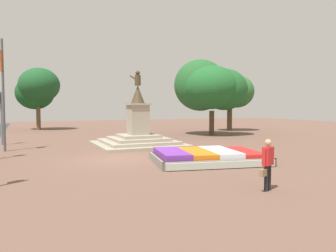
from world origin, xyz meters
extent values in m
plane|color=brown|center=(0.00, 0.00, 0.00)|extent=(90.42, 90.42, 0.00)
cube|color=#38281C|center=(3.56, -2.57, 0.16)|extent=(5.47, 4.15, 0.32)
cube|color=gray|center=(3.23, -4.22, 0.18)|extent=(5.05, 1.10, 0.36)
cube|color=gray|center=(3.88, -0.93, 0.18)|extent=(5.05, 1.10, 0.36)
cube|color=gray|center=(1.09, -2.09, 0.18)|extent=(0.77, 3.41, 0.36)
cube|color=gray|center=(6.03, -3.06, 0.18)|extent=(0.77, 3.41, 0.36)
cube|color=#72339E|center=(1.82, -2.23, 0.46)|extent=(1.75, 3.22, 0.28)
cube|color=orange|center=(2.98, -2.46, 0.44)|extent=(1.75, 3.22, 0.24)
cube|color=white|center=(4.14, -2.69, 0.45)|extent=(1.75, 3.22, 0.26)
cube|color=red|center=(5.30, -2.92, 0.42)|extent=(1.75, 3.22, 0.20)
cube|color=#B2BCAD|center=(3.22, -4.27, 0.18)|extent=(4.82, 1.14, 0.29)
cube|color=#9D937F|center=(2.61, 4.96, 0.09)|extent=(5.57, 5.57, 0.19)
cube|color=#9F9581|center=(2.61, 4.96, 0.28)|extent=(4.56, 4.56, 0.19)
cube|color=#9E9480|center=(2.61, 4.96, 0.47)|extent=(3.54, 3.54, 0.19)
cube|color=#9F9580|center=(2.61, 4.96, 0.66)|extent=(2.53, 2.53, 0.19)
cube|color=#9E937F|center=(2.61, 4.96, 1.74)|extent=(1.24, 1.24, 1.96)
cube|color=#9E937F|center=(2.61, 4.96, 2.78)|extent=(1.46, 1.46, 0.12)
cone|color=#473823|center=(2.61, 4.96, 3.43)|extent=(0.93, 0.93, 1.18)
cylinder|color=#473823|center=(2.61, 4.96, 4.37)|extent=(0.40, 0.40, 0.69)
sphere|color=#473823|center=(2.61, 4.96, 4.87)|extent=(0.30, 0.30, 0.30)
cylinder|color=#473823|center=(2.42, 5.11, 4.51)|extent=(0.53, 0.45, 0.44)
cylinder|color=slate|center=(-5.77, 9.16, 1.82)|extent=(0.12, 0.12, 3.64)
cylinder|color=#4C5156|center=(-5.44, 5.52, 3.27)|extent=(0.14, 0.14, 6.55)
cube|color=#D84C19|center=(-5.49, 5.21, 5.22)|extent=(0.09, 0.48, 1.22)
cylinder|color=#4C5156|center=(-5.49, 5.21, 5.83)|extent=(0.12, 0.62, 0.03)
cylinder|color=black|center=(2.65, -7.83, 0.41)|extent=(0.13, 0.13, 0.81)
cylinder|color=black|center=(2.48, -7.89, 0.41)|extent=(0.13, 0.13, 0.81)
cube|color=red|center=(2.56, -7.86, 1.10)|extent=(0.43, 0.35, 0.57)
cylinder|color=red|center=(2.78, -7.77, 1.07)|extent=(0.09, 0.09, 0.55)
cylinder|color=red|center=(2.34, -7.95, 1.07)|extent=(0.09, 0.09, 0.55)
sphere|color=tan|center=(2.56, -7.86, 1.52)|extent=(0.21, 0.21, 0.21)
cube|color=olive|center=(2.28, -7.97, 0.61)|extent=(0.30, 0.22, 0.22)
cylinder|color=brown|center=(-2.86, 23.51, 1.30)|extent=(0.46, 0.46, 2.59)
ellipsoid|color=#174C23|center=(-2.89, 24.46, 4.42)|extent=(3.88, 3.35, 3.65)
ellipsoid|color=#1C4F26|center=(-2.70, 23.39, 5.00)|extent=(4.44, 4.66, 3.83)
ellipsoid|color=#194E20|center=(-3.14, 24.26, 4.19)|extent=(4.23, 3.96, 3.78)
cylinder|color=brown|center=(16.20, 14.06, 1.28)|extent=(0.55, 0.55, 2.57)
ellipsoid|color=#316A30|center=(16.55, 14.26, 4.32)|extent=(3.17, 2.82, 2.92)
ellipsoid|color=#2B6E32|center=(15.44, 13.76, 4.15)|extent=(3.15, 3.42, 3.12)
ellipsoid|color=#2E692F|center=(16.85, 13.64, 4.24)|extent=(3.55, 3.76, 3.49)
cylinder|color=#4C3823|center=(11.39, 9.90, 1.12)|extent=(0.45, 0.45, 2.23)
ellipsoid|color=#205B28|center=(12.32, 9.32, 4.17)|extent=(4.32, 3.98, 3.76)
ellipsoid|color=#205F2A|center=(11.06, 9.56, 4.34)|extent=(5.07, 5.02, 3.91)
ellipsoid|color=#245C2A|center=(10.66, 10.77, 4.59)|extent=(4.83, 4.87, 4.73)
camera|label=1|loc=(-4.40, -15.87, 2.65)|focal=35.00mm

